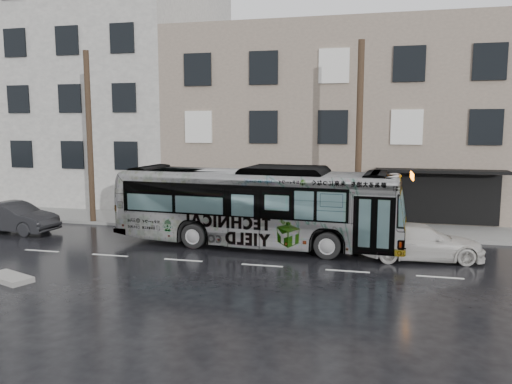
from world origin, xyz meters
TOP-DOWN VIEW (x-y plane):
  - ground at (0.00, 0.00)m, footprint 120.00×120.00m
  - sidewalk at (0.00, 4.90)m, footprint 90.00×3.60m
  - building_taupe at (5.00, 12.70)m, footprint 20.00×12.00m
  - building_grey at (-18.00, 14.20)m, footprint 26.00×15.00m
  - utility_pole_front at (6.50, 3.30)m, footprint 0.30×0.30m
  - utility_pole_rear at (-7.50, 3.30)m, footprint 0.30×0.30m
  - sign_post at (7.60, 3.30)m, footprint 0.06×0.06m
  - bus at (2.27, 0.56)m, footprint 12.89×3.86m
  - white_sedan at (9.12, -0.13)m, footprint 5.04×2.56m
  - dark_sedan at (-10.17, 0.47)m, footprint 4.68×1.99m
  - slush_pile at (-4.84, -6.32)m, footprint 1.97×1.39m

SIDE VIEW (x-z plane):
  - ground at x=0.00m, z-range 0.00..0.00m
  - sidewalk at x=0.00m, z-range 0.00..0.15m
  - slush_pile at x=-4.84m, z-range 0.00..0.18m
  - white_sedan at x=9.12m, z-range 0.00..1.40m
  - dark_sedan at x=-10.17m, z-range 0.00..1.50m
  - sign_post at x=7.60m, z-range 0.15..2.55m
  - bus at x=2.27m, z-range 0.00..3.54m
  - utility_pole_front at x=6.50m, z-range 0.15..9.15m
  - utility_pole_rear at x=-7.50m, z-range 0.15..9.15m
  - building_taupe at x=5.00m, z-range 0.00..11.00m
  - building_grey at x=-18.00m, z-range 0.00..16.00m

